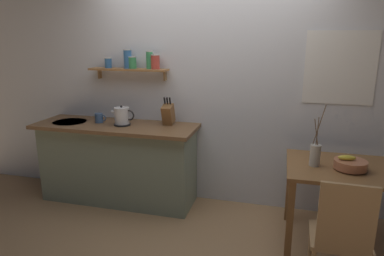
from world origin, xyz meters
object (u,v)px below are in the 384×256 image
object	(u,v)px
dining_chair_near	(342,234)
coffee_mug_by_sink	(99,118)
electric_kettle	(122,117)
dining_table	(338,180)
fruit_bowl	(350,164)
twig_vase	(315,154)
knife_block	(168,114)

from	to	relation	value
dining_chair_near	coffee_mug_by_sink	bearing A→B (deg)	156.79
dining_chair_near	coffee_mug_by_sink	distance (m)	2.72
electric_kettle	coffee_mug_by_sink	distance (m)	0.32
dining_table	dining_chair_near	bearing A→B (deg)	-94.68
dining_chair_near	electric_kettle	xyz separation A→B (m)	(-2.15, 1.01, 0.50)
electric_kettle	coffee_mug_by_sink	world-z (taller)	electric_kettle
fruit_bowl	coffee_mug_by_sink	world-z (taller)	coffee_mug_by_sink
dining_chair_near	fruit_bowl	distance (m)	0.74
dining_chair_near	fruit_bowl	bearing A→B (deg)	79.04
electric_kettle	twig_vase	bearing A→B (deg)	-8.98
dining_table	electric_kettle	size ratio (longest dim) A/B	3.37
dining_chair_near	fruit_bowl	world-z (taller)	dining_chair_near
dining_chair_near	knife_block	xyz separation A→B (m)	(-1.67, 1.15, 0.53)
dining_table	coffee_mug_by_sink	distance (m)	2.56
coffee_mug_by_sink	dining_table	bearing A→B (deg)	-7.51
fruit_bowl	coffee_mug_by_sink	size ratio (longest dim) A/B	1.99
dining_table	electric_kettle	world-z (taller)	electric_kettle
dining_table	knife_block	distance (m)	1.83
twig_vase	knife_block	size ratio (longest dim) A/B	1.75
dining_chair_near	fruit_bowl	xyz separation A→B (m)	(0.13, 0.66, 0.30)
dining_table	coffee_mug_by_sink	world-z (taller)	coffee_mug_by_sink
dining_table	coffee_mug_by_sink	xyz separation A→B (m)	(-2.52, 0.33, 0.34)
twig_vase	electric_kettle	size ratio (longest dim) A/B	2.06
twig_vase	knife_block	distance (m)	1.59
coffee_mug_by_sink	electric_kettle	bearing A→B (deg)	-8.75
dining_chair_near	dining_table	bearing A→B (deg)	85.32
dining_chair_near	twig_vase	xyz separation A→B (m)	(-0.16, 0.69, 0.35)
dining_table	dining_chair_near	xyz separation A→B (m)	(-0.06, -0.72, -0.12)
dining_table	twig_vase	bearing A→B (deg)	-172.00
coffee_mug_by_sink	twig_vase	bearing A→B (deg)	-8.95
dining_table	twig_vase	xyz separation A→B (m)	(-0.22, -0.03, 0.23)
electric_kettle	knife_block	bearing A→B (deg)	16.72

